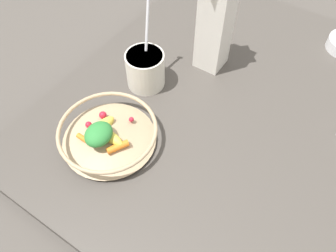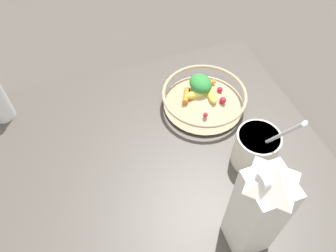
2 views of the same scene
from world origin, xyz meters
name	(u,v)px [view 1 (image 1 of 2)]	position (x,y,z in m)	size (l,w,h in m)	color
ground_plane	(255,123)	(0.00, 0.00, 0.00)	(6.00, 6.00, 0.00)	#4C4742
countertop	(257,118)	(0.00, 0.00, 0.02)	(1.08, 1.08, 0.04)	#47423D
fruit_bowl	(108,134)	(-0.29, 0.28, 0.07)	(0.25, 0.25, 0.09)	tan
milk_carton	(216,21)	(0.11, 0.21, 0.19)	(0.08, 0.08, 0.30)	silver
yogurt_tub	(145,68)	(-0.07, 0.33, 0.10)	(0.14, 0.11, 0.23)	silver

